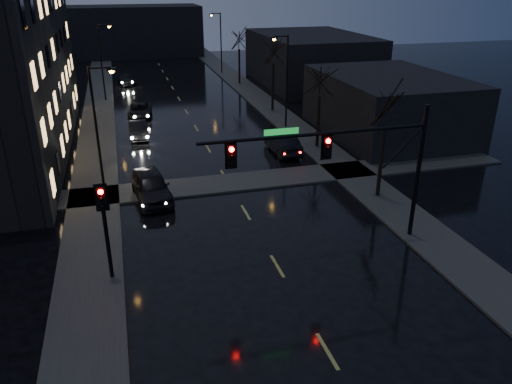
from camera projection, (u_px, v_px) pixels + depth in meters
sidewalk_left at (98, 125)px, 45.24m from camera, size 3.00×140.00×0.12m
sidewalk_right at (276, 113)px, 49.38m from camera, size 3.00×140.00×0.12m
sidewalk_cross at (229, 183)px, 32.73m from camera, size 40.00×3.00×0.12m
commercial_right_near at (388, 105)px, 42.16m from camera, size 10.00×14.00×5.00m
commercial_right_far at (310, 59)px, 61.77m from camera, size 12.00×18.00×6.00m
far_block at (133, 31)px, 83.00m from camera, size 22.00×10.00×8.00m
signal_mast at (351, 154)px, 23.34m from camera, size 11.11×0.41×7.00m
signal_pole_left at (104, 219)px, 21.32m from camera, size 0.35×0.41×4.53m
tree_near at (388, 97)px, 28.34m from camera, size 3.52×3.52×8.08m
tree_mid_a at (321, 73)px, 37.33m from camera, size 3.30×3.30×7.58m
tree_mid_b at (273, 43)px, 47.62m from camera, size 3.74×3.74×8.59m
tree_far at (239, 34)px, 60.21m from camera, size 3.43×3.43×7.88m
streetlight_l_near at (100, 124)px, 28.55m from camera, size 1.53×0.28×8.00m
streetlight_l_far at (103, 56)px, 52.41m from camera, size 1.53×0.28×8.00m
streetlight_r_mid at (285, 74)px, 42.85m from camera, size 1.53×0.28×8.00m
streetlight_r_far at (219, 38)px, 67.60m from camera, size 1.53×0.28×8.00m
oncoming_car_a at (151, 186)px, 30.15m from camera, size 2.48×5.20×1.72m
oncoming_car_b at (138, 130)px, 41.79m from camera, size 1.48×4.09×1.34m
oncoming_car_c at (140, 111)px, 47.81m from camera, size 2.59×4.84×1.29m
oncoming_car_d at (127, 79)px, 62.33m from camera, size 2.42×4.69×1.30m
lead_car at (283, 144)px, 38.09m from camera, size 1.71×4.67×1.53m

